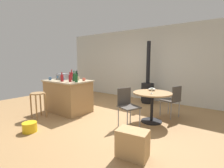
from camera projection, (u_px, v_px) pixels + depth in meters
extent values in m
plane|color=#A37A4C|center=(104.00, 119.00, 4.21)|extent=(8.80, 8.80, 0.00)
cube|color=beige|center=(149.00, 65.00, 6.15)|extent=(8.00, 0.10, 2.70)
cube|color=#A37A4C|center=(68.00, 97.00, 4.80)|extent=(1.26, 0.82, 0.89)
cube|color=tan|center=(68.00, 81.00, 4.73)|extent=(1.32, 0.88, 0.04)
cylinder|color=#A37A4C|center=(46.00, 106.00, 4.29)|extent=(0.04, 0.04, 0.64)
cylinder|color=#A37A4C|center=(41.00, 104.00, 4.44)|extent=(0.04, 0.04, 0.64)
cylinder|color=#A37A4C|center=(31.00, 106.00, 4.23)|extent=(0.04, 0.04, 0.64)
cylinder|color=#A37A4C|center=(36.00, 108.00, 4.08)|extent=(0.04, 0.04, 0.64)
cylinder|color=#A37A4C|center=(38.00, 93.00, 4.21)|extent=(0.35, 0.35, 0.03)
cylinder|color=black|center=(151.00, 121.00, 4.02)|extent=(0.51, 0.51, 0.02)
cylinder|color=black|center=(152.00, 108.00, 3.97)|extent=(0.07, 0.07, 0.71)
cylinder|color=#A37A4C|center=(152.00, 93.00, 3.92)|extent=(0.92, 0.92, 0.03)
cube|color=#47423D|center=(170.00, 100.00, 4.33)|extent=(0.51, 0.51, 0.03)
cube|color=#47423D|center=(177.00, 94.00, 4.15)|extent=(0.14, 0.35, 0.40)
cylinder|color=gray|center=(171.00, 111.00, 4.13)|extent=(0.02, 0.02, 0.43)
cylinder|color=gray|center=(179.00, 109.00, 4.32)|extent=(0.02, 0.02, 0.43)
cylinder|color=gray|center=(168.00, 106.00, 4.60)|extent=(0.02, 0.02, 0.43)
cylinder|color=gray|center=(160.00, 108.00, 4.41)|extent=(0.02, 0.02, 0.43)
cube|color=#47423D|center=(129.00, 107.00, 3.60)|extent=(0.52, 0.52, 0.03)
cube|color=#47423D|center=(124.00, 97.00, 3.73)|extent=(0.16, 0.34, 0.40)
cylinder|color=gray|center=(130.00, 114.00, 3.86)|extent=(0.02, 0.02, 0.46)
cylinder|color=gray|center=(118.00, 117.00, 3.69)|extent=(0.02, 0.02, 0.46)
cylinder|color=gray|center=(127.00, 122.00, 3.40)|extent=(0.02, 0.02, 0.46)
cylinder|color=gray|center=(140.00, 119.00, 3.57)|extent=(0.02, 0.02, 0.46)
cylinder|color=black|center=(147.00, 102.00, 5.81)|extent=(0.37, 0.37, 0.06)
cylinder|color=black|center=(147.00, 92.00, 5.76)|extent=(0.44, 0.44, 0.65)
cube|color=#2D2826|center=(145.00, 93.00, 5.59)|extent=(0.20, 0.02, 0.20)
cylinder|color=black|center=(148.00, 63.00, 5.62)|extent=(0.13, 0.13, 1.45)
cube|color=gray|center=(63.00, 77.00, 4.97)|extent=(0.40, 0.24, 0.15)
cube|color=gray|center=(63.00, 74.00, 4.96)|extent=(0.38, 0.14, 0.02)
cube|color=blue|center=(58.00, 77.00, 4.93)|extent=(0.04, 0.01, 0.04)
cube|color=blue|center=(62.00, 77.00, 4.82)|extent=(0.04, 0.01, 0.04)
cylinder|color=maroon|center=(62.00, 78.00, 4.44)|extent=(0.08, 0.08, 0.18)
cylinder|color=maroon|center=(62.00, 74.00, 4.43)|extent=(0.03, 0.03, 0.07)
cylinder|color=maroon|center=(72.00, 76.00, 4.84)|extent=(0.08, 0.08, 0.22)
cylinder|color=maroon|center=(72.00, 71.00, 4.81)|extent=(0.03, 0.03, 0.09)
cylinder|color=#194C23|center=(76.00, 78.00, 4.28)|extent=(0.08, 0.08, 0.21)
cylinder|color=#194C23|center=(76.00, 73.00, 4.25)|extent=(0.03, 0.03, 0.08)
cylinder|color=maroon|center=(70.00, 78.00, 4.36)|extent=(0.08, 0.08, 0.19)
cylinder|color=maroon|center=(70.00, 73.00, 4.34)|extent=(0.03, 0.03, 0.07)
cylinder|color=black|center=(77.00, 76.00, 4.84)|extent=(0.07, 0.07, 0.20)
cylinder|color=black|center=(77.00, 72.00, 4.82)|extent=(0.03, 0.03, 0.08)
cylinder|color=#194C23|center=(74.00, 77.00, 4.49)|extent=(0.07, 0.07, 0.21)
cylinder|color=#194C23|center=(74.00, 72.00, 4.47)|extent=(0.03, 0.03, 0.08)
cylinder|color=#383838|center=(74.00, 79.00, 4.62)|extent=(0.08, 0.08, 0.10)
torus|color=#383838|center=(75.00, 79.00, 4.59)|extent=(0.05, 0.01, 0.05)
cylinder|color=#4C7099|center=(63.00, 79.00, 4.65)|extent=(0.07, 0.07, 0.11)
torus|color=#4C7099|center=(64.00, 79.00, 4.62)|extent=(0.05, 0.01, 0.05)
cylinder|color=#DB6651|center=(84.00, 79.00, 4.57)|extent=(0.08, 0.08, 0.09)
torus|color=#DB6651|center=(85.00, 79.00, 4.54)|extent=(0.05, 0.01, 0.05)
cylinder|color=#4C7099|center=(50.00, 78.00, 4.78)|extent=(0.08, 0.08, 0.09)
torus|color=#4C7099|center=(51.00, 78.00, 4.75)|extent=(0.05, 0.01, 0.05)
cylinder|color=tan|center=(78.00, 78.00, 4.74)|extent=(0.08, 0.08, 0.11)
torus|color=tan|center=(79.00, 78.00, 4.70)|extent=(0.05, 0.01, 0.05)
cylinder|color=silver|center=(152.00, 93.00, 3.78)|extent=(0.06, 0.06, 0.00)
cylinder|color=silver|center=(152.00, 92.00, 3.77)|extent=(0.01, 0.01, 0.08)
ellipsoid|color=silver|center=(152.00, 89.00, 3.76)|extent=(0.07, 0.07, 0.06)
ellipsoid|color=white|center=(152.00, 89.00, 4.15)|extent=(0.18, 0.18, 0.07)
cube|color=tan|center=(133.00, 143.00, 2.52)|extent=(0.51, 0.37, 0.44)
cylinder|color=yellow|center=(30.00, 127.00, 3.43)|extent=(0.29, 0.29, 0.20)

